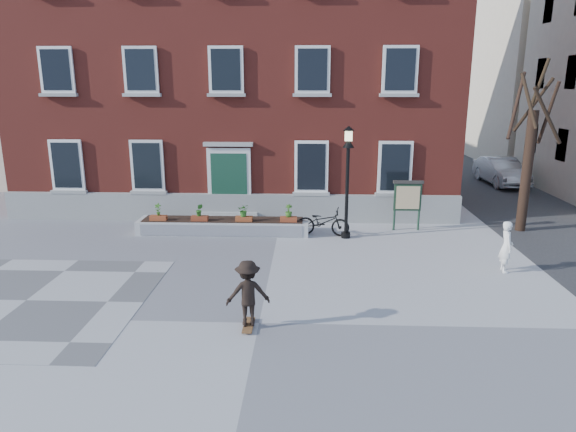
{
  "coord_description": "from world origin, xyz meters",
  "views": [
    {
      "loc": [
        1.1,
        -10.71,
        5.33
      ],
      "look_at": [
        0.5,
        4.0,
        1.5
      ],
      "focal_mm": 32.0,
      "sensor_mm": 36.0,
      "label": 1
    }
  ],
  "objects_px": {
    "lamp_post": "(348,167)",
    "notice_board": "(408,197)",
    "bicycle": "(323,222)",
    "parked_car": "(501,171)",
    "skateboarder": "(248,293)",
    "bystander": "(506,247)"
  },
  "relations": [
    {
      "from": "parked_car",
      "to": "lamp_post",
      "type": "height_order",
      "value": "lamp_post"
    },
    {
      "from": "notice_board",
      "to": "skateboarder",
      "type": "bearing_deg",
      "value": -121.5
    },
    {
      "from": "parked_car",
      "to": "bystander",
      "type": "height_order",
      "value": "bystander"
    },
    {
      "from": "bystander",
      "to": "lamp_post",
      "type": "distance_m",
      "value": 5.71
    },
    {
      "from": "bicycle",
      "to": "lamp_post",
      "type": "height_order",
      "value": "lamp_post"
    },
    {
      "from": "bicycle",
      "to": "parked_car",
      "type": "xyz_separation_m",
      "value": [
        9.82,
        9.96,
        0.22
      ]
    },
    {
      "from": "skateboarder",
      "to": "lamp_post",
      "type": "bearing_deg",
      "value": 69.35
    },
    {
      "from": "parked_car",
      "to": "bystander",
      "type": "relative_size",
      "value": 2.92
    },
    {
      "from": "parked_car",
      "to": "notice_board",
      "type": "distance_m",
      "value": 11.37
    },
    {
      "from": "parked_car",
      "to": "lamp_post",
      "type": "relative_size",
      "value": 1.12
    },
    {
      "from": "notice_board",
      "to": "bystander",
      "type": "bearing_deg",
      "value": -63.98
    },
    {
      "from": "bicycle",
      "to": "notice_board",
      "type": "bearing_deg",
      "value": -66.73
    },
    {
      "from": "bicycle",
      "to": "parked_car",
      "type": "relative_size",
      "value": 0.43
    },
    {
      "from": "parked_car",
      "to": "lamp_post",
      "type": "distance_m",
      "value": 13.76
    },
    {
      "from": "lamp_post",
      "to": "skateboarder",
      "type": "distance_m",
      "value": 7.7
    },
    {
      "from": "bicycle",
      "to": "parked_car",
      "type": "distance_m",
      "value": 13.99
    },
    {
      "from": "parked_car",
      "to": "notice_board",
      "type": "height_order",
      "value": "notice_board"
    },
    {
      "from": "lamp_post",
      "to": "skateboarder",
      "type": "bearing_deg",
      "value": -110.65
    },
    {
      "from": "bicycle",
      "to": "lamp_post",
      "type": "distance_m",
      "value": 2.21
    },
    {
      "from": "bystander",
      "to": "lamp_post",
      "type": "xyz_separation_m",
      "value": [
        -4.39,
        3.18,
        1.79
      ]
    },
    {
      "from": "bystander",
      "to": "skateboarder",
      "type": "bearing_deg",
      "value": 122.99
    },
    {
      "from": "lamp_post",
      "to": "notice_board",
      "type": "height_order",
      "value": "lamp_post"
    }
  ]
}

